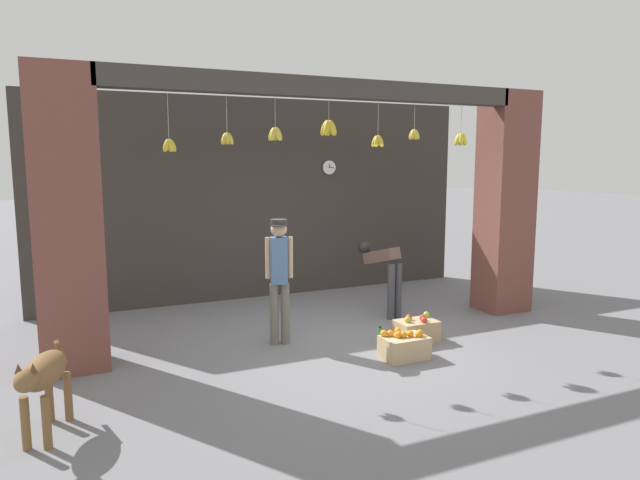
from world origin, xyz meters
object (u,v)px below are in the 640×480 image
Objects in this scene: water_bottle at (380,336)px; dog at (44,376)px; worker_stooping at (384,268)px; shopkeeper at (279,272)px; fruit_crate_apples at (416,330)px; wall_clock at (329,167)px; fruit_crate_oranges at (404,346)px.

dog is at bearing -166.37° from water_bottle.
shopkeeper is at bearing -175.30° from worker_stooping.
dog is 4.36m from fruit_crate_apples.
fruit_crate_apples is 3.69m from wall_clock.
shopkeeper is 6.58× the size of water_bottle.
water_bottle is (-0.01, 0.54, -0.03)m from fruit_crate_oranges.
wall_clock is (0.22, 3.08, 2.02)m from fruit_crate_apples.
fruit_crate_oranges is at bearing -88.81° from water_bottle.
fruit_crate_oranges is at bearing -101.20° from wall_clock.
wall_clock reaches higher than fruit_crate_apples.
dog is 1.81× the size of fruit_crate_oranges.
water_bottle is (3.76, 0.91, -0.42)m from dog.
wall_clock is (0.71, 3.02, 2.05)m from water_bottle.
wall_clock is (-0.03, 1.84, 1.46)m from worker_stooping.
fruit_crate_apples is at bearing -114.80° from worker_stooping.
fruit_crate_oranges is at bearing 114.36° from dog.
fruit_crate_apples reaches higher than water_bottle.
wall_clock reaches higher than fruit_crate_oranges.
water_bottle is (-0.50, 0.07, -0.03)m from fruit_crate_apples.
dog is at bearing -168.57° from worker_stooping.
fruit_crate_oranges is 4.15m from wall_clock.
worker_stooping is at bearing 133.55° from dog.
shopkeeper is (2.63, 1.48, 0.39)m from dog.
dog is at bearing -174.31° from fruit_crate_oranges.
dog is 3.75× the size of wall_clock.
worker_stooping is 1.95m from fruit_crate_oranges.
fruit_crate_apples is 0.50m from water_bottle.
water_bottle is 3.72m from wall_clock.
shopkeeper reaches higher than worker_stooping.
wall_clock is at bearing 77.61° from worker_stooping.
fruit_crate_oranges is (-0.74, -1.71, -0.56)m from worker_stooping.
shopkeeper is 1.48× the size of worker_stooping.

